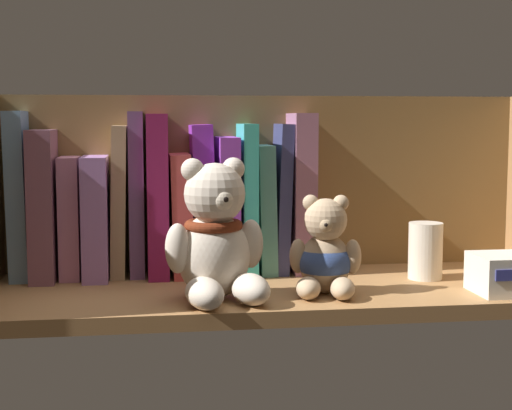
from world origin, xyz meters
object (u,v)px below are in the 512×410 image
Objects in this scene: book_6 at (157,194)px; book_12 at (280,198)px; book_0 at (20,195)px; book_7 at (180,213)px; book_1 at (45,204)px; book_4 at (119,201)px; book_8 at (203,199)px; teddy_bear_smaller at (325,255)px; book_10 at (245,198)px; book_13 at (299,192)px; pillar_candle at (425,251)px; book_2 at (71,216)px; teddy_bear_larger at (216,240)px; book_9 at (226,205)px; book_11 at (263,208)px; book_3 at (97,216)px; book_5 at (136,194)px.

book_12 is at bearing 0.00° from book_6.
book_0 is 22.36cm from book_7.
book_4 reaches higher than book_1.
book_6 is (15.52, 0.00, 1.08)cm from book_1.
teddy_bear_smaller is at bearing -49.40° from book_8.
book_10 is 1.00× the size of book_12.
book_10 and book_12 have the same top height.
book_13 is (36.13, 0.00, 1.14)cm from book_1.
book_6 reaches higher than pillar_candle.
teddy_bear_larger reaches higher than book_2.
book_9 is at bearing 0.00° from book_0.
book_2 is at bearing 153.23° from teddy_bear_smaller.
book_0 is 1.18× the size of book_9.
book_13 is (10.78, 0.00, 1.66)cm from book_9.
book_9 reaches higher than book_11.
pillar_candle is (48.69, -9.31, -4.52)cm from book_2.
book_2 is 25.92cm from teddy_bear_larger.
book_2 is 0.79× the size of book_8.
book_8 is 32.21cm from pillar_candle.
book_0 is at bearing 180.00° from book_6.
book_7 is at bearing 164.42° from pillar_candle.
book_6 is 15.44cm from book_11.
book_3 is 21.31cm from book_10.
book_7 is 0.81× the size of book_12.
teddy_bear_smaller is (32.77, -16.53, -3.50)cm from book_2.
book_13 is 1.82× the size of teddy_bear_smaller.
book_5 is (5.62, 0.00, 3.06)cm from book_3.
book_13 reaches higher than book_7.
book_7 is 34.96cm from pillar_candle.
book_3 is 33.78cm from teddy_bear_smaller.
book_8 reaches higher than teddy_bear_larger.
book_7 reaches higher than pillar_candle.
book_2 is 0.79× the size of book_12.
book_7 is 24.32cm from teddy_bear_smaller.
book_11 is at bearing 108.23° from teddy_bear_smaller.
book_9 is at bearing 0.00° from book_6.
book_1 is at bearing 180.00° from book_12.
book_0 is 1.00× the size of book_5.
book_4 is 8.86cm from book_7.
teddy_bear_larger is at bearing -127.86° from book_13.
book_8 is (6.55, 0.00, -0.74)cm from book_6.
pillar_candle is (33.37, -9.31, -4.70)cm from book_7.
teddy_bear_smaller is at bearing -43.46° from book_7.
book_13 reaches higher than pillar_candle.
teddy_bear_smaller is 17.51cm from pillar_candle.
book_4 is 1.23× the size of book_7.
book_12 is at bearing 58.34° from teddy_bear_larger.
book_10 is at bearing 0.00° from book_1.
book_10 is 19.08cm from teddy_bear_larger.
book_3 is 29.28cm from book_13.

